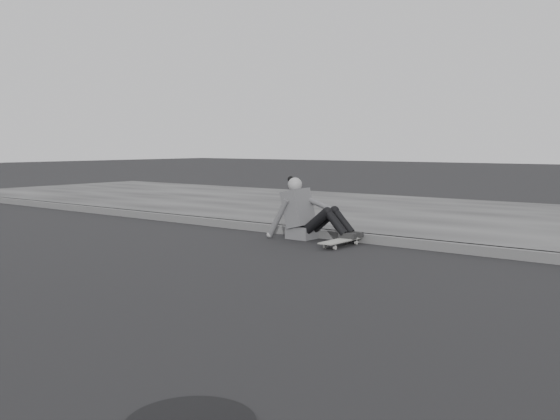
{
  "coord_description": "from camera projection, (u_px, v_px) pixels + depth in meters",
  "views": [
    {
      "loc": [
        4.56,
        -4.73,
        1.32
      ],
      "look_at": [
        -0.23,
        1.45,
        0.5
      ],
      "focal_mm": 40.0,
      "sensor_mm": 36.0,
      "label": 1
    }
  ],
  "objects": [
    {
      "name": "skateboard",
      "position": [
        341.0,
        241.0,
        8.11
      ],
      "size": [
        0.2,
        0.78,
        0.09
      ],
      "color": "gray",
      "rests_on": "ground"
    },
    {
      "name": "sidewalk",
      "position": [
        434.0,
        216.0,
        11.03
      ],
      "size": [
        24.0,
        6.0,
        0.12
      ],
      "primitive_type": "cube",
      "color": "#3E3E3E",
      "rests_on": "ground"
    },
    {
      "name": "curb",
      "position": [
        343.0,
        236.0,
        8.66
      ],
      "size": [
        24.0,
        0.16,
        0.12
      ],
      "primitive_type": "cube",
      "color": "#4D4D4D",
      "rests_on": "ground"
    },
    {
      "name": "ground",
      "position": [
        214.0,
        269.0,
        6.64
      ],
      "size": [
        80.0,
        80.0,
        0.0
      ],
      "primitive_type": "plane",
      "color": "black",
      "rests_on": "ground"
    },
    {
      "name": "seated_woman",
      "position": [
        306.0,
        214.0,
        8.72
      ],
      "size": [
        1.38,
        0.46,
        0.88
      ],
      "color": "#4B4C4E",
      "rests_on": "ground"
    }
  ]
}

